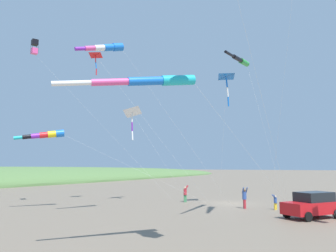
{
  "coord_description": "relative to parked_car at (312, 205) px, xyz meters",
  "views": [
    {
      "loc": [
        11.84,
        -32.48,
        3.72
      ],
      "look_at": [
        -1.03,
        -10.74,
        6.79
      ],
      "focal_mm": 35.34,
      "sensor_mm": 36.0,
      "label": 1
    }
  ],
  "objects": [
    {
      "name": "kite_windsock_purple_drifting",
      "position": [
        -4.23,
        -2.39,
        10.78
      ],
      "size": [
        2.21,
        9.59,
        12.27
      ],
      "color": "green",
      "rests_on": "ground_plane"
    },
    {
      "name": "kite_windsock_long_streamer_left",
      "position": [
        -20.68,
        -6.66,
        5.52
      ],
      "size": [
        11.54,
        14.44,
        7.02
      ],
      "color": "blue",
      "rests_on": "ground_plane"
    },
    {
      "name": "person_adult_flyer",
      "position": [
        -5.9,
        2.83,
        0.07
      ],
      "size": [
        0.65,
        0.68,
        1.88
      ],
      "color": "#B72833",
      "rests_on": "ground_plane"
    },
    {
      "name": "person_child_green_jacket",
      "position": [
        -3.37,
        3.4,
        -0.24
      ],
      "size": [
        0.47,
        0.46,
        1.31
      ],
      "color": "gold",
      "rests_on": "ground_plane"
    },
    {
      "name": "kite_delta_white_trailing",
      "position": [
        -17.97,
        2.19,
        8.54
      ],
      "size": [
        5.64,
        4.92,
        10.15
      ],
      "color": "white",
      "rests_on": "ground_plane"
    },
    {
      "name": "kite_box_small_distant",
      "position": [
        -23.02,
        -6.55,
        14.07
      ],
      "size": [
        8.75,
        12.38,
        15.75
      ],
      "color": "black",
      "rests_on": "ground_plane"
    },
    {
      "name": "parked_car",
      "position": [
        0.0,
        0.0,
        0.0
      ],
      "size": [
        3.88,
        4.62,
        1.85
      ],
      "color": "red",
      "rests_on": "ground_plane"
    },
    {
      "name": "kite_windsock_checkered_midright",
      "position": [
        -5.0,
        -13.78,
        6.7
      ],
      "size": [
        6.64,
        17.51,
        8.19
      ],
      "color": "#1EB7C6",
      "rests_on": "ground_plane"
    },
    {
      "name": "kite_windsock_black_fish_shape",
      "position": [
        -13.19,
        -7.53,
        11.85
      ],
      "size": [
        7.43,
        12.63,
        13.44
      ],
      "color": "blue",
      "rests_on": "ground_plane"
    },
    {
      "name": "kite_delta_green_low_center",
      "position": [
        -7.56,
        3.34,
        11.32
      ],
      "size": [
        3.23,
        4.69,
        12.66
      ],
      "color": "blue",
      "rests_on": "ground_plane"
    },
    {
      "name": "ground_plane",
      "position": [
        -8.4,
        6.24,
        -0.95
      ],
      "size": [
        600.0,
        600.0,
        0.0
      ],
      "primitive_type": "plane",
      "color": "#756654"
    },
    {
      "name": "person_child_grey_jacket",
      "position": [
        -12.84,
        4.79,
        -0.01
      ],
      "size": [
        0.62,
        0.6,
        1.74
      ],
      "color": "#3D7F51",
      "rests_on": "ground_plane"
    },
    {
      "name": "kite_delta_orange_high_right",
      "position": [
        -20.28,
        -1.15,
        14.33
      ],
      "size": [
        9.63,
        9.02,
        15.65
      ],
      "color": "red",
      "rests_on": "ground_plane"
    }
  ]
}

